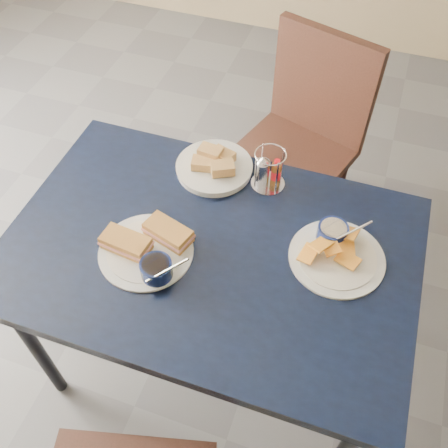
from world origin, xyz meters
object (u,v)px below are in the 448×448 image
(dining_table, at_px, (210,259))
(sandwich_plate, at_px, (149,248))
(chair_far, at_px, (299,128))
(bread_basket, at_px, (214,166))
(condiment_caddy, at_px, (268,171))
(plantain_plate, at_px, (335,248))

(dining_table, bearing_deg, sandwich_plate, -152.97)
(sandwich_plate, bearing_deg, chair_far, 75.34)
(sandwich_plate, relative_size, bread_basket, 1.21)
(dining_table, xyz_separation_m, condiment_caddy, (0.09, 0.30, 0.12))
(bread_basket, bearing_deg, sandwich_plate, -99.50)
(bread_basket, xyz_separation_m, condiment_caddy, (0.18, -0.00, 0.03))
(chair_far, relative_size, bread_basket, 3.77)
(dining_table, height_order, sandwich_plate, sandwich_plate)
(dining_table, bearing_deg, plantain_plate, 15.85)
(bread_basket, bearing_deg, chair_far, 71.89)
(dining_table, distance_m, chair_far, 0.87)
(condiment_caddy, bearing_deg, plantain_plate, -37.29)
(dining_table, distance_m, plantain_plate, 0.37)
(sandwich_plate, xyz_separation_m, bread_basket, (0.06, 0.38, -0.00))
(plantain_plate, bearing_deg, condiment_caddy, 142.71)
(dining_table, relative_size, plantain_plate, 4.37)
(dining_table, relative_size, sandwich_plate, 4.00)
(sandwich_plate, distance_m, condiment_caddy, 0.45)
(dining_table, distance_m, condiment_caddy, 0.34)
(dining_table, height_order, condiment_caddy, condiment_caddy)
(chair_far, bearing_deg, bread_basket, -108.11)
(dining_table, distance_m, sandwich_plate, 0.20)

